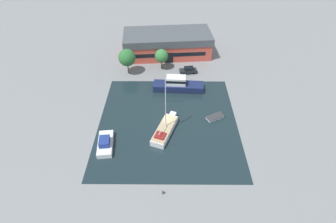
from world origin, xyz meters
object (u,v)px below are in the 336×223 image
Objects in this scene: small_dinghy at (215,117)px; quay_tree_near_building at (161,56)px; warehouse_building at (167,43)px; sailboat_moored at (165,129)px; motor_cruiser at (178,85)px; quay_tree_by_water at (127,58)px; cabin_boat at (105,143)px; parked_car at (188,70)px.

quay_tree_near_building is at bearing 3.05° from small_dinghy.
quay_tree_near_building is (-1.49, -8.64, 0.66)m from warehouse_building.
motor_cruiser is at bearing 99.15° from sailboat_moored.
quay_tree_by_water is at bearing -165.05° from quay_tree_near_building.
warehouse_building is at bearing -7.72° from small_dinghy.
quay_tree_by_water is 26.25m from cabin_boat.
quay_tree_near_building is 0.83× the size of quay_tree_by_water.
warehouse_building is 1.88× the size of sailboat_moored.
small_dinghy is at bearing -173.04° from parked_car.
quay_tree_by_water is 1.05× the size of cabin_boat.
quay_tree_near_building is at bearing 14.95° from quay_tree_by_water.
small_dinghy is 0.64× the size of cabin_boat.
quay_tree_near_building reaches higher than cabin_boat.
warehouse_building is 38.77m from cabin_boat.
sailboat_moored is 1.10× the size of motor_cruiser.
quay_tree_by_water is at bearing 134.53° from sailboat_moored.
quay_tree_near_building is 24.67m from sailboat_moored.
parked_car is 31.33m from cabin_boat.
warehouse_building reaches higher than cabin_boat.
quay_tree_by_water is at bearing 82.73° from parked_car.
sailboat_moored reaches higher than parked_car.
quay_tree_by_water reaches higher than small_dinghy.
sailboat_moored is (10.05, -22.09, -3.92)m from quay_tree_by_water.
parked_car is at bearing -18.90° from motor_cruiser.
parked_car is (5.67, -10.76, -2.39)m from warehouse_building.
warehouse_building reaches higher than motor_cruiser.
cabin_boat is at bearing 82.61° from small_dinghy.
cabin_boat is at bearing 146.00° from motor_cruiser.
warehouse_building reaches higher than parked_car.
small_dinghy is at bearing -59.15° from quay_tree_near_building.
quay_tree_near_building is at bearing 65.42° from parked_car.
small_dinghy is at bearing 42.29° from sailboat_moored.
sailboat_moored is 15.19m from motor_cruiser.
quay_tree_by_water reaches higher than motor_cruiser.
warehouse_building is 6.10× the size of small_dinghy.
warehouse_building is at bearing 11.54° from motor_cruiser.
cabin_boat is (-22.09, -8.21, 0.50)m from small_dinghy.
small_dinghy is (11.98, -20.05, -3.64)m from quay_tree_near_building.
small_dinghy is at bearing -140.08° from motor_cruiser.
sailboat_moored is at bearing -87.03° from quay_tree_near_building.
motor_cruiser is (2.87, 14.90, 0.52)m from sailboat_moored.
warehouse_building is 5.47× the size of parked_car.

